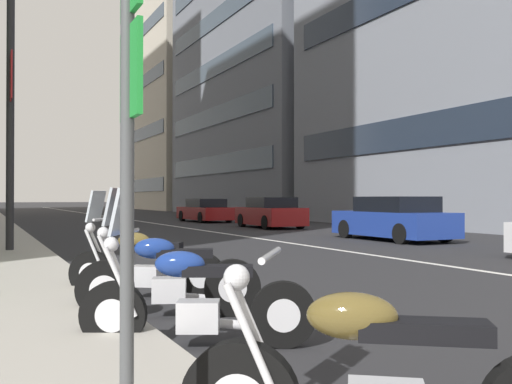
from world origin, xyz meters
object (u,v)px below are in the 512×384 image
Objects in this scene: motorcycle_far_end_row at (166,278)px; car_following_behind at (394,219)px; car_approaching_light at (270,213)px; car_lead_in_lane at (205,211)px; parking_sign_by_curb at (129,123)px; motorcycle_under_tarp at (143,266)px; motorcycle_by_sign_pole at (193,300)px; street_lamp_with_banners at (30,59)px.

motorcycle_far_end_row reaches higher than car_following_behind.
car_following_behind reaches higher than car_approaching_light.
car_following_behind reaches higher than car_lead_in_lane.
car_following_behind is 16.91m from parking_sign_by_curb.
car_following_behind is (7.04, -10.09, 0.24)m from motorcycle_under_tarp.
motorcycle_by_sign_pole reaches higher than car_approaching_light.
motorcycle_under_tarp reaches higher than car_approaching_light.
motorcycle_far_end_row is at bearing -70.99° from motorcycle_by_sign_pole.
car_following_behind is (8.41, -10.17, 0.23)m from motorcycle_far_end_row.
car_lead_in_lane is at bearing 1.72° from car_following_behind.
street_lamp_with_banners is at bearing 144.62° from car_lead_in_lane.
motorcycle_under_tarp is (2.78, -0.25, 0.01)m from motorcycle_by_sign_pole.
street_lamp_with_banners reaches higher than motorcycle_under_tarp.
street_lamp_with_banners is (-16.27, 10.60, 4.08)m from car_lead_in_lane.
motorcycle_far_end_row is at bearing -18.98° from parking_sign_by_curb.
motorcycle_by_sign_pole is 10.58m from street_lamp_with_banners.
car_approaching_light is (18.39, -10.24, 0.23)m from motorcycle_by_sign_pole.
street_lamp_with_banners is (-8.73, 10.94, 4.04)m from car_approaching_light.
parking_sign_by_curb is 12.55m from street_lamp_with_banners.
motorcycle_under_tarp is 0.43× the size of car_following_behind.
car_lead_in_lane is (16.11, 0.45, -0.05)m from car_following_behind.
street_lamp_with_banners is (12.18, -0.48, 3.01)m from parking_sign_by_curb.
motorcycle_by_sign_pole reaches higher than car_following_behind.
motorcycle_by_sign_pole is 2.79m from motorcycle_under_tarp.
street_lamp_with_banners is (6.88, 0.96, 4.27)m from motorcycle_under_tarp.
street_lamp_with_banners is at bearing -60.14° from motorcycle_by_sign_pole.
motorcycle_by_sign_pole is at bearing -175.81° from street_lamp_with_banners.
parking_sign_by_curb reaches higher than car_lead_in_lane.
motorcycle_far_end_row is at bearing -173.97° from street_lamp_with_banners.
car_lead_in_lane is at bearing -21.27° from parking_sign_by_curb.
motorcycle_by_sign_pole is at bearing 133.64° from car_following_behind.
motorcycle_by_sign_pole is at bearing 156.81° from car_lead_in_lane.
car_following_behind is 0.58× the size of street_lamp_with_banners.
motorcycle_far_end_row reaches higher than car_approaching_light.
motorcycle_by_sign_pole is 0.81× the size of parking_sign_by_curb.
street_lamp_with_banners is at bearing -47.90° from motorcycle_under_tarp.
street_lamp_with_banners reaches higher than car_lead_in_lane.
motorcycle_under_tarp is at bearing 155.09° from car_lead_in_lane.
car_lead_in_lane is 30.55m from parking_sign_by_curb.
parking_sign_by_curb is (-5.30, 1.44, 1.25)m from motorcycle_under_tarp.
motorcycle_far_end_row is 0.27× the size of street_lamp_with_banners.
parking_sign_by_curb is (-20.91, 11.42, 1.03)m from car_approaching_light.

